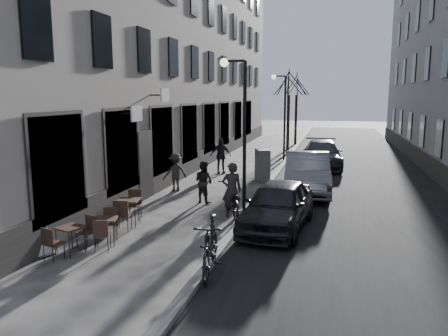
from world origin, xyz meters
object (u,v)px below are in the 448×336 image
at_px(sign_board, 37,239).
at_px(moped, 210,247).
at_px(car_mid, 307,173).
at_px(bistro_set_a, 70,237).
at_px(pedestrian_far, 221,156).
at_px(tree_near, 289,83).
at_px(streetlamp_far, 282,108).
at_px(bistro_set_b, 106,228).
at_px(bicycle, 232,200).
at_px(pedestrian_mid, 175,172).
at_px(streetlamp_near, 240,118).
at_px(tree_far, 297,85).
at_px(car_near, 278,205).
at_px(car_far, 322,154).
at_px(bistro_set_c, 129,209).
at_px(pedestrian_near, 204,182).
at_px(utility_cabinet, 262,165).

xyz_separation_m(sign_board, moped, (4.36, 0.06, 0.18)).
relative_size(car_mid, moped, 2.35).
relative_size(bistro_set_a, pedestrian_far, 0.80).
xyz_separation_m(tree_near, moped, (0.45, -20.41, -4.04)).
height_order(pedestrian_far, car_mid, pedestrian_far).
height_order(streetlamp_far, moped, streetlamp_far).
xyz_separation_m(bistro_set_b, bicycle, (2.64, 3.35, 0.12)).
bearing_deg(streetlamp_far, car_mid, -76.46).
bearing_deg(pedestrian_mid, streetlamp_far, -150.62).
height_order(streetlamp_near, tree_far, tree_far).
distance_m(car_near, car_far, 11.65).
xyz_separation_m(sign_board, pedestrian_far, (1.41, 12.30, 0.45)).
distance_m(pedestrian_far, car_far, 5.76).
distance_m(bistro_set_c, car_far, 13.44).
bearing_deg(moped, tree_far, 83.04).
distance_m(streetlamp_near, streetlamp_far, 12.00).
bearing_deg(pedestrian_mid, tree_far, -142.28).
bearing_deg(pedestrian_near, bistro_set_a, 98.53).
bearing_deg(bicycle, car_far, -126.70).
height_order(streetlamp_near, bistro_set_a, streetlamp_near).
bearing_deg(bistro_set_b, streetlamp_near, 38.82).
bearing_deg(tree_far, streetlamp_far, -90.46).
distance_m(bistro_set_a, sign_board, 0.77).
distance_m(sign_board, pedestrian_far, 12.39).
height_order(bistro_set_b, pedestrian_far, pedestrian_far).
bearing_deg(car_near, bistro_set_a, -139.61).
height_order(bicycle, car_near, car_near).
bearing_deg(tree_far, bicycle, -90.37).
bearing_deg(streetlamp_far, bistro_set_a, -100.60).
distance_m(tree_far, pedestrian_mid, 19.34).
distance_m(tree_far, pedestrian_far, 14.87).
bearing_deg(car_far, car_near, -98.32).
relative_size(pedestrian_mid, car_mid, 0.32).
xyz_separation_m(bistro_set_a, pedestrian_mid, (0.01, 7.39, 0.36)).
bearing_deg(tree_near, pedestrian_near, -96.31).
xyz_separation_m(tree_far, car_near, (1.47, -22.77, -3.95)).
bearing_deg(utility_cabinet, pedestrian_far, 126.88).
xyz_separation_m(pedestrian_far, car_near, (3.98, -8.61, -0.18)).
bearing_deg(streetlamp_far, bicycle, -90.30).
distance_m(utility_cabinet, pedestrian_near, 4.75).
bearing_deg(moped, streetlamp_near, 87.58).
bearing_deg(streetlamp_near, car_far, 75.90).
relative_size(sign_board, utility_cabinet, 0.75).
height_order(streetlamp_near, car_far, streetlamp_near).
distance_m(tree_near, bistro_set_c, 18.22).
distance_m(pedestrian_near, pedestrian_far, 6.11).
bearing_deg(car_mid, utility_cabinet, 133.55).
relative_size(bicycle, pedestrian_mid, 1.33).
xyz_separation_m(tree_far, bistro_set_c, (-2.96, -23.48, -4.18)).
xyz_separation_m(tree_near, bicycle, (-0.14, -15.82, -4.12)).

